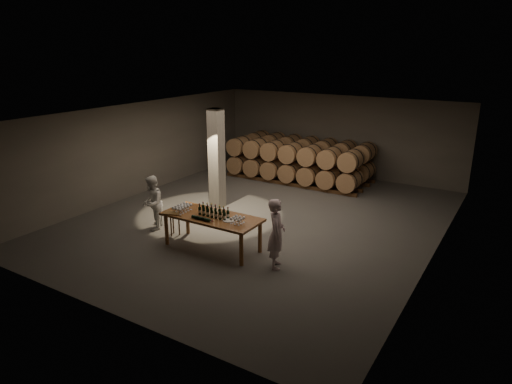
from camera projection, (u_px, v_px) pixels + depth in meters
The scene contains 15 objects.
room at pixel (217, 159), 14.50m from camera, with size 12.00×12.00×12.00m.
tasting_table at pixel (212, 220), 11.66m from camera, with size 2.60×1.10×0.90m.
barrel_stack_back at pixel (307, 155), 18.37m from camera, with size 5.48×0.95×1.57m.
barrel_stack_front at pixel (292, 162), 17.24m from camera, with size 5.48×0.95×1.57m.
bottle_cluster at pixel (214, 213), 11.54m from camera, with size 0.86×0.23×0.31m.
lying_bottles at pixel (201, 218), 11.33m from camera, with size 0.64×0.09×0.09m.
glass_cluster_left at pixel (182, 207), 11.90m from camera, with size 0.31×0.53×0.18m.
glass_cluster_right at pixel (238, 219), 11.12m from camera, with size 0.30×0.30×0.16m.
plate at pixel (228, 220), 11.29m from camera, with size 0.28×0.28×0.02m, color white.
notebook_near at pixel (175, 214), 11.73m from camera, with size 0.24×0.19×0.03m, color brown.
notebook_corner at pixel (168, 213), 11.82m from camera, with size 0.21×0.27×0.02m, color brown.
pen at pixel (180, 216), 11.60m from camera, with size 0.01×0.01×0.13m, color black.
stool at pixel (174, 217), 12.59m from camera, with size 0.39×0.39×0.65m.
person_man at pixel (276, 234), 10.64m from camera, with size 0.62×0.41×1.71m, color silver.
person_woman at pixel (152, 203), 12.91m from camera, with size 0.77×0.60×1.58m, color white.
Camera 1 is at (6.65, -11.18, 5.03)m, focal length 32.00 mm.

